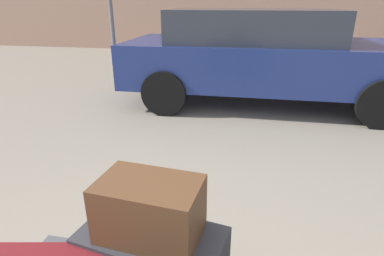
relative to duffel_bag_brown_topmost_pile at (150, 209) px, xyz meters
The scene contains 4 objects.
duffel_bag_brown_topmost_pile is the anchor object (origin of this frame).
parked_car 4.14m from the duffel_bag_brown_topmost_pile, 83.35° to the left, with size 4.32×1.96×1.42m.
bollard_kerb_near 7.36m from the duffel_bag_brown_topmost_pile, 73.63° to the left, with size 0.22×0.22×0.64m, color #383838.
no_parking_sign 5.02m from the duffel_bag_brown_topmost_pile, 115.55° to the left, with size 0.50×0.07×2.35m.
Camera 1 is at (0.39, -0.82, 1.52)m, focal length 29.36 mm.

